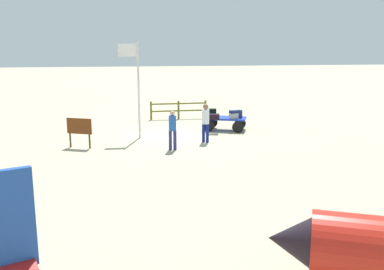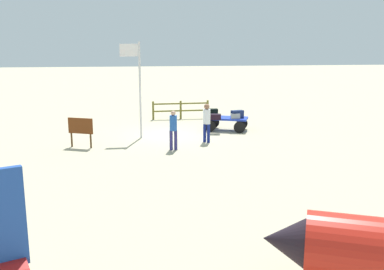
{
  "view_description": "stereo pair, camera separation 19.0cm",
  "coord_description": "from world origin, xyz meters",
  "px_view_note": "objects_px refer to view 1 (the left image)",
  "views": [
    {
      "loc": [
        1.86,
        21.26,
        4.56
      ],
      "look_at": [
        -0.28,
        6.0,
        1.25
      ],
      "focal_mm": 41.07,
      "sensor_mm": 36.0,
      "label": 1
    },
    {
      "loc": [
        1.67,
        21.29,
        4.56
      ],
      "look_at": [
        -0.28,
        6.0,
        1.25
      ],
      "focal_mm": 41.07,
      "sensor_mm": 36.0,
      "label": 2
    }
  ],
  "objects_px": {
    "suitcase_tan": "(213,117)",
    "signboard": "(79,128)",
    "worker_trailing": "(172,128)",
    "suitcase_maroon": "(210,113)",
    "luggage_cart": "(224,121)",
    "suitcase_dark": "(236,114)",
    "suitcase_grey": "(234,116)",
    "flagpole": "(136,81)",
    "worker_lead": "(206,120)"
  },
  "relations": [
    {
      "from": "suitcase_tan",
      "to": "suitcase_maroon",
      "type": "xyz_separation_m",
      "value": [
        -0.01,
        -0.94,
        0.06
      ]
    },
    {
      "from": "suitcase_dark",
      "to": "worker_lead",
      "type": "distance_m",
      "value": 3.05
    },
    {
      "from": "flagpole",
      "to": "suitcase_maroon",
      "type": "bearing_deg",
      "value": -157.0
    },
    {
      "from": "luggage_cart",
      "to": "flagpole",
      "type": "height_order",
      "value": "flagpole"
    },
    {
      "from": "suitcase_grey",
      "to": "worker_trailing",
      "type": "xyz_separation_m",
      "value": [
        3.47,
        3.45,
        0.15
      ]
    },
    {
      "from": "suitcase_tan",
      "to": "flagpole",
      "type": "bearing_deg",
      "value": 10.23
    },
    {
      "from": "worker_lead",
      "to": "flagpole",
      "type": "bearing_deg",
      "value": -23.7
    },
    {
      "from": "luggage_cart",
      "to": "suitcase_maroon",
      "type": "height_order",
      "value": "suitcase_maroon"
    },
    {
      "from": "suitcase_grey",
      "to": "signboard",
      "type": "height_order",
      "value": "signboard"
    },
    {
      "from": "luggage_cart",
      "to": "flagpole",
      "type": "distance_m",
      "value": 5.2
    },
    {
      "from": "suitcase_grey",
      "to": "worker_lead",
      "type": "xyz_separation_m",
      "value": [
        1.84,
        2.2,
        0.24
      ]
    },
    {
      "from": "suitcase_dark",
      "to": "suitcase_grey",
      "type": "height_order",
      "value": "suitcase_dark"
    },
    {
      "from": "suitcase_dark",
      "to": "suitcase_tan",
      "type": "bearing_deg",
      "value": 12.82
    },
    {
      "from": "worker_lead",
      "to": "worker_trailing",
      "type": "distance_m",
      "value": 2.05
    },
    {
      "from": "signboard",
      "to": "worker_trailing",
      "type": "bearing_deg",
      "value": 166.28
    },
    {
      "from": "suitcase_dark",
      "to": "signboard",
      "type": "xyz_separation_m",
      "value": [
        7.56,
        2.6,
        -0.02
      ]
    },
    {
      "from": "worker_trailing",
      "to": "suitcase_maroon",
      "type": "bearing_deg",
      "value": -119.52
    },
    {
      "from": "luggage_cart",
      "to": "signboard",
      "type": "relative_size",
      "value": 1.82
    },
    {
      "from": "flagpole",
      "to": "worker_trailing",
      "type": "bearing_deg",
      "value": 119.18
    },
    {
      "from": "signboard",
      "to": "flagpole",
      "type": "bearing_deg",
      "value": -147.03
    },
    {
      "from": "suitcase_tan",
      "to": "signboard",
      "type": "xyz_separation_m",
      "value": [
        6.35,
        2.32,
        0.04
      ]
    },
    {
      "from": "worker_trailing",
      "to": "worker_lead",
      "type": "bearing_deg",
      "value": -142.65
    },
    {
      "from": "suitcase_dark",
      "to": "worker_lead",
      "type": "bearing_deg",
      "value": 49.7
    },
    {
      "from": "flagpole",
      "to": "signboard",
      "type": "height_order",
      "value": "flagpole"
    },
    {
      "from": "worker_trailing",
      "to": "suitcase_grey",
      "type": "bearing_deg",
      "value": -135.18
    },
    {
      "from": "suitcase_tan",
      "to": "worker_lead",
      "type": "distance_m",
      "value": 2.19
    },
    {
      "from": "suitcase_maroon",
      "to": "flagpole",
      "type": "xyz_separation_m",
      "value": [
        3.85,
        1.63,
        1.84
      ]
    },
    {
      "from": "suitcase_dark",
      "to": "worker_lead",
      "type": "xyz_separation_m",
      "value": [
        1.97,
        2.32,
        0.17
      ]
    },
    {
      "from": "suitcase_tan",
      "to": "suitcase_maroon",
      "type": "bearing_deg",
      "value": -90.44
    },
    {
      "from": "worker_lead",
      "to": "signboard",
      "type": "height_order",
      "value": "worker_lead"
    },
    {
      "from": "worker_lead",
      "to": "suitcase_maroon",
      "type": "bearing_deg",
      "value": -104.37
    },
    {
      "from": "suitcase_grey",
      "to": "suitcase_maroon",
      "type": "bearing_deg",
      "value": -35.99
    },
    {
      "from": "flagpole",
      "to": "suitcase_tan",
      "type": "bearing_deg",
      "value": -169.77
    },
    {
      "from": "worker_trailing",
      "to": "flagpole",
      "type": "xyz_separation_m",
      "value": [
        1.45,
        -2.6,
        1.76
      ]
    },
    {
      "from": "suitcase_grey",
      "to": "signboard",
      "type": "relative_size",
      "value": 0.38
    },
    {
      "from": "luggage_cart",
      "to": "suitcase_tan",
      "type": "relative_size",
      "value": 3.62
    },
    {
      "from": "luggage_cart",
      "to": "flagpole",
      "type": "xyz_separation_m",
      "value": [
        4.52,
        1.26,
        2.24
      ]
    },
    {
      "from": "suitcase_maroon",
      "to": "worker_lead",
      "type": "height_order",
      "value": "worker_lead"
    },
    {
      "from": "suitcase_grey",
      "to": "flagpole",
      "type": "bearing_deg",
      "value": 9.82
    },
    {
      "from": "suitcase_grey",
      "to": "suitcase_tan",
      "type": "bearing_deg",
      "value": 8.36
    },
    {
      "from": "suitcase_tan",
      "to": "suitcase_dark",
      "type": "distance_m",
      "value": 1.24
    },
    {
      "from": "suitcase_tan",
      "to": "signboard",
      "type": "bearing_deg",
      "value": 20.08
    },
    {
      "from": "luggage_cart",
      "to": "signboard",
      "type": "distance_m",
      "value": 7.61
    },
    {
      "from": "suitcase_dark",
      "to": "worker_trailing",
      "type": "xyz_separation_m",
      "value": [
        3.6,
        3.56,
        0.08
      ]
    },
    {
      "from": "luggage_cart",
      "to": "suitcase_grey",
      "type": "xyz_separation_m",
      "value": [
        -0.4,
        0.41,
        0.33
      ]
    },
    {
      "from": "suitcase_maroon",
      "to": "luggage_cart",
      "type": "bearing_deg",
      "value": 151.23
    },
    {
      "from": "suitcase_tan",
      "to": "flagpole",
      "type": "distance_m",
      "value": 4.34
    },
    {
      "from": "worker_trailing",
      "to": "signboard",
      "type": "bearing_deg",
      "value": -13.72
    },
    {
      "from": "luggage_cart",
      "to": "suitcase_grey",
      "type": "relative_size",
      "value": 4.82
    },
    {
      "from": "suitcase_grey",
      "to": "flagpole",
      "type": "distance_m",
      "value": 5.35
    }
  ]
}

